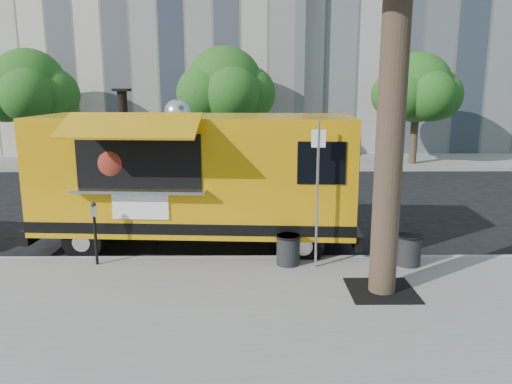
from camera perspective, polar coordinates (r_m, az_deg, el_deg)
ground at (r=11.91m, az=-1.65°, el=-6.61°), size 120.00×120.00×0.00m
sidewalk at (r=8.19m, az=-2.16°, el=-15.10°), size 60.00×6.00×0.15m
curb at (r=11.01m, az=-1.74°, el=-7.79°), size 60.00×0.14×0.16m
far_sidewalk at (r=25.06m, az=-1.12°, el=3.47°), size 60.00×5.00×0.15m
tree_well at (r=9.54m, az=14.15°, el=-10.86°), size 1.20×1.20×0.02m
far_tree_a at (r=25.70m, az=-24.52°, el=10.91°), size 3.42×3.42×5.36m
far_tree_b at (r=24.01m, az=-3.61°, el=12.08°), size 3.60×3.60×5.50m
far_tree_c at (r=24.93m, az=17.92°, el=11.26°), size 3.24×3.24×5.21m
sign_post at (r=10.02m, az=7.03°, el=0.67°), size 0.28×0.06×3.00m
parking_meter at (r=10.82m, az=-17.95°, el=-3.71°), size 0.11×0.11×1.33m
food_truck at (r=11.71m, az=-7.06°, el=1.83°), size 7.64×3.71×3.72m
trash_bin_left at (r=10.46m, az=3.70°, el=-6.50°), size 0.53×0.53×0.63m
trash_bin_right at (r=10.88m, az=17.07°, el=-6.24°), size 0.54×0.54×0.65m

